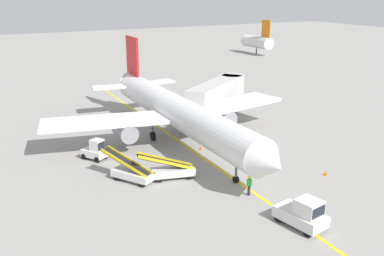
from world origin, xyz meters
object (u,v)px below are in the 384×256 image
airliner (176,111)px  safety_cone_nose_right (326,173)px  belt_loader_forward_hold (172,170)px  ground_crew_marshaller (249,185)px  safety_cone_nose_left (201,148)px  baggage_tug_near_wing (95,151)px  pushback_tug (303,214)px  jet_bridge (220,90)px  belt_loader_aft_hold (132,172)px

airliner → safety_cone_nose_right: 16.83m
belt_loader_forward_hold → ground_crew_marshaller: bearing=-56.7°
safety_cone_nose_left → baggage_tug_near_wing: bearing=165.9°
pushback_tug → belt_loader_forward_hold: 12.59m
belt_loader_forward_hold → ground_crew_marshaller: size_ratio=3.04×
belt_loader_forward_hold → ground_crew_marshaller: belt_loader_forward_hold is taller
pushback_tug → ground_crew_marshaller: size_ratio=2.27×
airliner → baggage_tug_near_wing: 9.76m
baggage_tug_near_wing → ground_crew_marshaller: (8.53, -13.58, -0.02)m
baggage_tug_near_wing → ground_crew_marshaller: 16.03m
jet_bridge → airliner: bearing=-148.0°
ground_crew_marshaller → safety_cone_nose_left: 11.15m
baggage_tug_near_wing → safety_cone_nose_left: 10.77m
jet_bridge → pushback_tug: 27.95m
airliner → ground_crew_marshaller: bearing=-93.4°
belt_loader_forward_hold → safety_cone_nose_right: size_ratio=11.73×
airliner → baggage_tug_near_wing: (-9.38, -1.00, -2.49)m
jet_bridge → safety_cone_nose_left: bearing=-131.0°
baggage_tug_near_wing → safety_cone_nose_left: size_ratio=6.20×
pushback_tug → ground_crew_marshaller: bearing=93.9°
jet_bridge → safety_cone_nose_right: 20.80m
jet_bridge → ground_crew_marshaller: (-10.06, -20.33, -2.63)m
jet_bridge → pushback_tug: jet_bridge is taller
safety_cone_nose_right → airliner: bearing=117.1°
airliner → belt_loader_forward_hold: airliner is taller
baggage_tug_near_wing → belt_loader_aft_hold: bearing=-78.5°
jet_bridge → pushback_tug: size_ratio=3.10×
jet_bridge → baggage_tug_near_wing: size_ratio=4.40×
airliner → belt_loader_aft_hold: (-8.09, -7.36, -2.64)m
jet_bridge → pushback_tug: (-9.66, -26.11, -2.55)m
belt_loader_forward_hold → safety_cone_nose_right: (12.35, -6.16, -0.56)m
pushback_tug → belt_loader_aft_hold: size_ratio=0.78×
airliner → baggage_tug_near_wing: airliner is taller
safety_cone_nose_right → belt_loader_aft_hold: bearing=154.8°
airliner → belt_loader_aft_hold: airliner is taller
safety_cone_nose_left → belt_loader_aft_hold: bearing=-157.7°
pushback_tug → baggage_tug_near_wing: bearing=114.8°
pushback_tug → ground_crew_marshaller: pushback_tug is taller
safety_cone_nose_left → airliner: bearing=106.0°
jet_bridge → belt_loader_aft_hold: bearing=-142.8°
jet_bridge → safety_cone_nose_right: size_ratio=27.26×
belt_loader_aft_hold → safety_cone_nose_left: belt_loader_aft_hold is taller
pushback_tug → baggage_tug_near_wing: pushback_tug is taller
belt_loader_forward_hold → ground_crew_marshaller: 7.22m
airliner → belt_loader_forward_hold: bearing=-119.4°
safety_cone_nose_left → safety_cone_nose_right: (6.49, -11.10, 0.00)m
ground_crew_marshaller → pushback_tug: bearing=-86.1°
safety_cone_nose_left → safety_cone_nose_right: bearing=-59.7°
jet_bridge → ground_crew_marshaller: bearing=-116.3°
pushback_tug → safety_cone_nose_right: pushback_tug is taller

